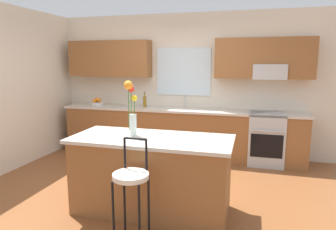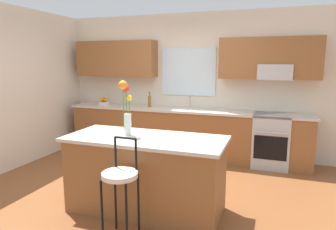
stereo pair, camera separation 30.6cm
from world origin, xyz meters
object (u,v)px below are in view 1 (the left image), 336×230
Objects in this scene: bar_stool_near at (131,180)px; bottle_olive_oil at (145,101)px; kitchen_island at (152,174)px; fruit_bowl_oranges at (97,102)px; oven_range at (266,138)px; flower_vase at (131,108)px.

bar_stool_near is 3.56× the size of bottle_olive_oil.
kitchen_island is 7.87× the size of fruit_bowl_oranges.
bottle_olive_oil is (-2.27, 0.02, 0.58)m from oven_range.
kitchen_island is 0.83m from flower_vase.
bar_stool_near is at bearing -68.97° from flower_vase.
flower_vase is at bearing -73.93° from bottle_olive_oil.
kitchen_island is at bearing -3.79° from flower_vase.
flower_vase reaches higher than kitchen_island.
bottle_olive_oil is at bearing -0.16° from fruit_bowl_oranges.
fruit_bowl_oranges reaches higher than oven_range.
bottle_olive_oil reaches higher than oven_range.
bottle_olive_oil is at bearing 107.21° from bar_stool_near.
flower_vase is 2.25× the size of bottle_olive_oil.
kitchen_island is 2.87× the size of flower_vase.
kitchen_island is 2.97m from fruit_bowl_oranges.
kitchen_island is at bearing -68.32° from bottle_olive_oil.
oven_range is 3.14m from bar_stool_near.
oven_range is 2.84m from flower_vase.
oven_range is 1.40× the size of flower_vase.
oven_range is 2.59m from kitchen_island.
oven_range is 3.34m from fruit_bowl_oranges.
fruit_bowl_oranges is (-3.30, 0.03, 0.52)m from oven_range.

